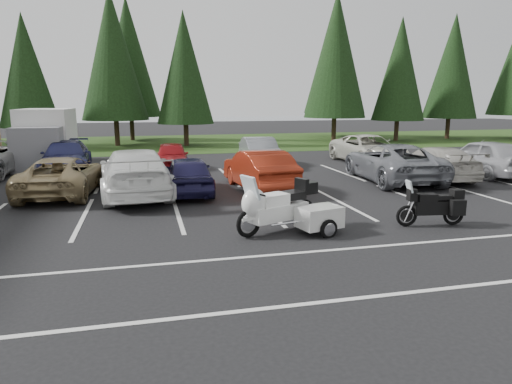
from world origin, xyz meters
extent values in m
plane|color=black|center=(0.00, 0.00, 0.00)|extent=(120.00, 120.00, 0.00)
cube|color=#1A3812|center=(0.00, 24.00, 0.01)|extent=(80.00, 16.00, 0.01)
cube|color=gray|center=(4.00, 55.00, 0.00)|extent=(70.00, 50.00, 0.02)
cube|color=silver|center=(0.00, 2.00, 0.00)|extent=(32.00, 16.00, 0.01)
cylinder|color=#332316|center=(-10.50, 21.40, 1.06)|extent=(0.36, 0.36, 2.11)
cone|color=black|center=(-10.50, 21.40, 5.28)|extent=(3.87, 3.87, 7.48)
cylinder|color=#332316|center=(-5.00, 22.90, 1.31)|extent=(0.36, 0.36, 2.62)
cone|color=black|center=(-5.00, 22.90, 6.54)|extent=(4.80, 4.80, 9.27)
cylinder|color=#332316|center=(0.00, 21.60, 1.13)|extent=(0.36, 0.36, 2.26)
cone|color=black|center=(0.00, 21.60, 5.64)|extent=(4.14, 4.14, 7.99)
cylinder|color=#332316|center=(12.00, 22.10, 1.34)|extent=(0.36, 0.36, 2.69)
cone|color=black|center=(12.00, 22.10, 6.72)|extent=(4.93, 4.93, 9.52)
cylinder|color=#332316|center=(17.50, 21.80, 1.16)|extent=(0.36, 0.36, 2.33)
cone|color=black|center=(17.50, 21.80, 5.82)|extent=(4.27, 4.27, 8.24)
cylinder|color=#332316|center=(23.00, 22.60, 1.24)|extent=(0.36, 0.36, 2.47)
cone|color=black|center=(23.00, 22.60, 6.18)|extent=(4.53, 4.53, 8.76)
cylinder|color=#332316|center=(-4.00, 27.50, 1.36)|extent=(0.36, 0.36, 2.71)
cone|color=black|center=(-4.00, 27.50, 6.78)|extent=(4.97, 4.97, 9.61)
cylinder|color=#332316|center=(14.00, 26.80, 1.50)|extent=(0.36, 0.36, 3.00)
cone|color=black|center=(14.00, 26.80, 7.50)|extent=(5.50, 5.50, 10.62)
imported|color=#907C53|center=(-5.99, 4.60, 0.69)|extent=(2.70, 5.14, 1.38)
imported|color=white|center=(-3.43, 3.80, 0.84)|extent=(2.74, 5.93, 1.68)
imported|color=#1C1940|center=(-1.57, 3.77, 0.70)|extent=(1.74, 4.14, 1.40)
imported|color=maroon|center=(1.12, 3.91, 0.76)|extent=(2.03, 4.73, 1.52)
imported|color=slate|center=(7.00, 4.38, 0.79)|extent=(3.18, 5.94, 1.59)
imported|color=#BAB6AB|center=(9.01, 4.34, 0.70)|extent=(2.38, 5.00, 1.41)
imported|color=#A9A9AD|center=(11.79, 4.69, 0.82)|extent=(1.98, 4.85, 1.65)
imported|color=#1C1E46|center=(-6.63, 9.98, 0.74)|extent=(2.34, 5.18, 1.47)
imported|color=maroon|center=(-1.80, 9.72, 0.67)|extent=(1.81, 4.01, 1.34)
imported|color=slate|center=(2.70, 9.98, 0.73)|extent=(1.75, 4.49, 1.46)
imported|color=beige|center=(8.62, 9.61, 0.76)|extent=(2.57, 5.48, 1.51)
camera|label=1|loc=(-3.08, -12.69, 3.36)|focal=32.00mm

